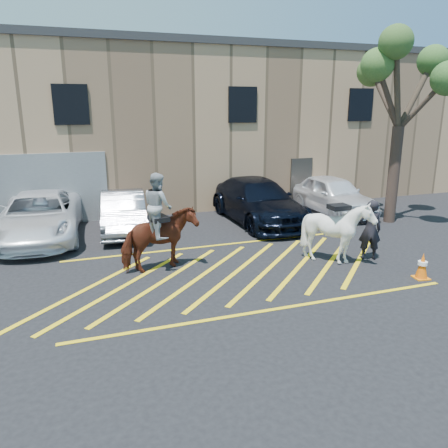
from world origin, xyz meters
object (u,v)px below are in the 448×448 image
object	(u,v)px
saddled_white	(337,232)
traffic_cone	(422,266)
car_white_suv	(333,194)
car_silver_sedan	(123,212)
car_white_pickup	(39,216)
mounted_bay	(159,232)
tree	(404,74)
handler	(370,230)
car_blue_suv	(258,201)

from	to	relation	value
saddled_white	traffic_cone	size ratio (longest dim) A/B	2.62
car_white_suv	car_silver_sedan	bearing A→B (deg)	178.85
car_white_pickup	traffic_cone	xyz separation A→B (m)	(9.99, -7.41, -0.44)
car_silver_sedan	saddled_white	distance (m)	7.87
mounted_bay	saddled_white	world-z (taller)	mounted_bay
car_silver_sedan	tree	distance (m)	11.66
car_white_suv	handler	distance (m)	6.04
car_blue_suv	tree	size ratio (longest dim) A/B	0.80
car_white_pickup	car_blue_suv	bearing A→B (deg)	1.74
car_white_pickup	car_silver_sedan	size ratio (longest dim) A/B	1.30
car_white_pickup	handler	size ratio (longest dim) A/B	3.13
car_blue_suv	handler	distance (m)	5.47
car_white_pickup	tree	size ratio (longest dim) A/B	0.79
tree	mounted_bay	bearing A→B (deg)	-166.82
car_blue_suv	mounted_bay	distance (m)	6.32
car_white_pickup	mounted_bay	world-z (taller)	mounted_bay
saddled_white	car_white_suv	bearing A→B (deg)	58.40
car_white_pickup	saddled_white	xyz separation A→B (m)	(8.49, -5.54, 0.16)
car_silver_sedan	car_white_suv	bearing A→B (deg)	5.44
car_silver_sedan	handler	bearing A→B (deg)	-34.35
handler	mounted_bay	xyz separation A→B (m)	(-6.21, 1.18, 0.20)
car_blue_suv	traffic_cone	distance (m)	7.34
car_white_pickup	mounted_bay	bearing A→B (deg)	-48.49
car_silver_sedan	car_white_suv	world-z (taller)	car_white_suv
car_white_suv	mounted_bay	bearing A→B (deg)	-153.70
car_white_suv	car_white_pickup	bearing A→B (deg)	178.84
handler	mounted_bay	bearing A→B (deg)	11.95
car_blue_suv	tree	xyz separation A→B (m)	(5.04, -1.80, 4.84)
handler	tree	distance (m)	6.93
traffic_cone	car_blue_suv	bearing A→B (deg)	104.17
car_silver_sedan	traffic_cone	world-z (taller)	car_silver_sedan
mounted_bay	car_white_suv	bearing A→B (deg)	27.44
car_white_suv	tree	world-z (taller)	tree
saddled_white	car_blue_suv	bearing A→B (deg)	93.22
car_white_pickup	car_white_suv	distance (m)	11.90
handler	car_white_suv	bearing A→B (deg)	-89.55
handler	tree	bearing A→B (deg)	-113.48
car_white_pickup	car_silver_sedan	distance (m)	2.90
car_blue_suv	mounted_bay	size ratio (longest dim) A/B	2.09
car_blue_suv	traffic_cone	world-z (taller)	car_blue_suv
handler	mounted_bay	world-z (taller)	mounted_bay
car_silver_sedan	car_blue_suv	xyz separation A→B (m)	(5.30, -0.31, 0.12)
car_white_suv	mounted_bay	size ratio (longest dim) A/B	1.70
handler	tree	xyz separation A→B (m)	(3.63, 3.48, 4.77)
car_blue_suv	car_white_suv	world-z (taller)	car_blue_suv
car_white_pickup	tree	bearing A→B (deg)	-5.14
mounted_bay	handler	bearing A→B (deg)	-10.74
car_white_pickup	car_silver_sedan	bearing A→B (deg)	3.88
car_blue_suv	mounted_bay	bearing A→B (deg)	-140.88
car_silver_sedan	car_blue_suv	distance (m)	5.31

